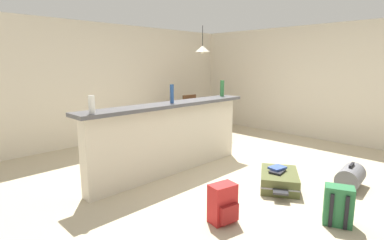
{
  "coord_description": "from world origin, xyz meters",
  "views": [
    {
      "loc": [
        -3.63,
        -2.87,
        1.67
      ],
      "look_at": [
        0.01,
        0.77,
        0.7
      ],
      "focal_mm": 28.17,
      "sensor_mm": 36.0,
      "label": 1
    }
  ],
  "objects_px": {
    "bottle_green": "(222,88)",
    "bottle_blue": "(172,94)",
    "backpack_red": "(223,204)",
    "pendant_lamp": "(203,49)",
    "dining_table": "(201,108)",
    "bottle_white": "(92,105)",
    "suitcase_flat_olive": "(279,180)",
    "backpack_green": "(338,206)",
    "book_stack": "(277,170)",
    "dining_chair_near_partition": "(216,117)",
    "duffel_bag_grey": "(350,177)",
    "dining_chair_far_side": "(187,111)"
  },
  "relations": [
    {
      "from": "dining_chair_far_side",
      "to": "book_stack",
      "type": "height_order",
      "value": "dining_chair_far_side"
    },
    {
      "from": "bottle_blue",
      "to": "bottle_green",
      "type": "distance_m",
      "value": 1.29
    },
    {
      "from": "dining_chair_near_partition",
      "to": "backpack_green",
      "type": "bearing_deg",
      "value": -119.22
    },
    {
      "from": "dining_chair_near_partition",
      "to": "pendant_lamp",
      "type": "height_order",
      "value": "pendant_lamp"
    },
    {
      "from": "dining_table",
      "to": "duffel_bag_grey",
      "type": "height_order",
      "value": "dining_table"
    },
    {
      "from": "bottle_green",
      "to": "pendant_lamp",
      "type": "height_order",
      "value": "pendant_lamp"
    },
    {
      "from": "bottle_blue",
      "to": "dining_chair_near_partition",
      "type": "distance_m",
      "value": 2.35
    },
    {
      "from": "bottle_green",
      "to": "suitcase_flat_olive",
      "type": "xyz_separation_m",
      "value": [
        -0.63,
        -1.54,
        -1.12
      ]
    },
    {
      "from": "backpack_red",
      "to": "book_stack",
      "type": "distance_m",
      "value": 1.25
    },
    {
      "from": "pendant_lamp",
      "to": "dining_chair_near_partition",
      "type": "bearing_deg",
      "value": -103.16
    },
    {
      "from": "dining_chair_near_partition",
      "to": "dining_chair_far_side",
      "type": "height_order",
      "value": "same"
    },
    {
      "from": "backpack_red",
      "to": "duffel_bag_grey",
      "type": "relative_size",
      "value": 0.83
    },
    {
      "from": "backpack_red",
      "to": "bottle_white",
      "type": "bearing_deg",
      "value": 116.39
    },
    {
      "from": "dining_chair_far_side",
      "to": "backpack_green",
      "type": "height_order",
      "value": "dining_chair_far_side"
    },
    {
      "from": "dining_chair_near_partition",
      "to": "bottle_green",
      "type": "bearing_deg",
      "value": -133.85
    },
    {
      "from": "backpack_red",
      "to": "bottle_blue",
      "type": "bearing_deg",
      "value": 68.17
    },
    {
      "from": "bottle_blue",
      "to": "backpack_red",
      "type": "height_order",
      "value": "bottle_blue"
    },
    {
      "from": "bottle_blue",
      "to": "dining_chair_near_partition",
      "type": "relative_size",
      "value": 0.3
    },
    {
      "from": "backpack_red",
      "to": "pendant_lamp",
      "type": "bearing_deg",
      "value": 46.3
    },
    {
      "from": "bottle_blue",
      "to": "dining_chair_far_side",
      "type": "xyz_separation_m",
      "value": [
        2.14,
        1.9,
        -0.71
      ]
    },
    {
      "from": "bottle_white",
      "to": "dining_chair_near_partition",
      "type": "xyz_separation_m",
      "value": [
        3.34,
        0.95,
        -0.68
      ]
    },
    {
      "from": "bottle_green",
      "to": "dining_chair_far_side",
      "type": "height_order",
      "value": "bottle_green"
    },
    {
      "from": "dining_chair_near_partition",
      "to": "suitcase_flat_olive",
      "type": "distance_m",
      "value": 2.75
    },
    {
      "from": "bottle_white",
      "to": "book_stack",
      "type": "xyz_separation_m",
      "value": [
        1.95,
        -1.35,
        -0.95
      ]
    },
    {
      "from": "bottle_white",
      "to": "book_stack",
      "type": "distance_m",
      "value": 2.55
    },
    {
      "from": "suitcase_flat_olive",
      "to": "book_stack",
      "type": "distance_m",
      "value": 0.14
    },
    {
      "from": "suitcase_flat_olive",
      "to": "backpack_green",
      "type": "relative_size",
      "value": 2.09
    },
    {
      "from": "bottle_white",
      "to": "backpack_red",
      "type": "distance_m",
      "value": 1.87
    },
    {
      "from": "suitcase_flat_olive",
      "to": "book_stack",
      "type": "bearing_deg",
      "value": 94.05
    },
    {
      "from": "bottle_blue",
      "to": "dining_chair_far_side",
      "type": "height_order",
      "value": "bottle_blue"
    },
    {
      "from": "dining_chair_near_partition",
      "to": "suitcase_flat_olive",
      "type": "height_order",
      "value": "dining_chair_near_partition"
    },
    {
      "from": "bottle_green",
      "to": "bottle_blue",
      "type": "bearing_deg",
      "value": -175.61
    },
    {
      "from": "backpack_red",
      "to": "duffel_bag_grey",
      "type": "bearing_deg",
      "value": -18.69
    },
    {
      "from": "bottle_white",
      "to": "dining_chair_near_partition",
      "type": "bearing_deg",
      "value": 15.95
    },
    {
      "from": "dining_chair_far_side",
      "to": "bottle_green",
      "type": "bearing_deg",
      "value": -115.39
    },
    {
      "from": "bottle_green",
      "to": "duffel_bag_grey",
      "type": "xyz_separation_m",
      "value": [
        0.06,
        -2.23,
        -1.08
      ]
    },
    {
      "from": "duffel_bag_grey",
      "to": "book_stack",
      "type": "height_order",
      "value": "duffel_bag_grey"
    },
    {
      "from": "dining_table",
      "to": "bottle_blue",
      "type": "bearing_deg",
      "value": -146.36
    },
    {
      "from": "dining_table",
      "to": "book_stack",
      "type": "height_order",
      "value": "dining_table"
    },
    {
      "from": "bottle_blue",
      "to": "backpack_red",
      "type": "relative_size",
      "value": 0.66
    },
    {
      "from": "bottle_blue",
      "to": "backpack_red",
      "type": "bearing_deg",
      "value": -111.83
    },
    {
      "from": "pendant_lamp",
      "to": "book_stack",
      "type": "xyz_separation_m",
      "value": [
        -1.51,
        -2.82,
        -1.74
      ]
    },
    {
      "from": "bottle_blue",
      "to": "dining_table",
      "type": "height_order",
      "value": "bottle_blue"
    },
    {
      "from": "bottle_blue",
      "to": "pendant_lamp",
      "type": "xyz_separation_m",
      "value": [
        2.17,
        1.41,
        0.76
      ]
    },
    {
      "from": "dining_chair_near_partition",
      "to": "dining_chair_far_side",
      "type": "relative_size",
      "value": 1.0
    },
    {
      "from": "bottle_white",
      "to": "backpack_red",
      "type": "height_order",
      "value": "bottle_white"
    },
    {
      "from": "bottle_white",
      "to": "dining_table",
      "type": "relative_size",
      "value": 0.19
    },
    {
      "from": "bottle_green",
      "to": "backpack_green",
      "type": "distance_m",
      "value": 2.86
    },
    {
      "from": "pendant_lamp",
      "to": "suitcase_flat_olive",
      "type": "distance_m",
      "value": 3.74
    },
    {
      "from": "bottle_blue",
      "to": "duffel_bag_grey",
      "type": "xyz_separation_m",
      "value": [
        1.34,
        -2.13,
        -1.08
      ]
    }
  ]
}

